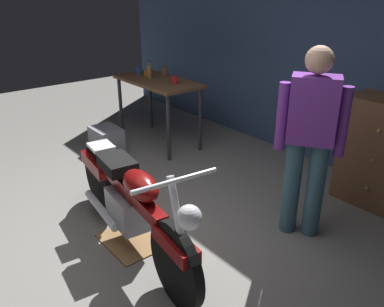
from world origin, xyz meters
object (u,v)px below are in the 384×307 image
person_standing (310,137)px  mug_red_diner (175,80)px  motorcycle (130,201)px  mug_brown_stoneware (164,71)px  mug_orange_travel (146,73)px  bottle (149,72)px  storage_bin (107,140)px  mug_blue_enamel (138,71)px

person_standing → mug_red_diner: (-2.30, 0.33, 0.02)m
mug_red_diner → motorcycle: bearing=-46.8°
motorcycle → mug_brown_stoneware: mug_brown_stoneware is taller
mug_brown_stoneware → mug_orange_travel: bearing=-113.0°
bottle → mug_red_diner: bearing=11.8°
motorcycle → mug_orange_travel: motorcycle is taller
bottle → motorcycle: bearing=-38.0°
bottle → person_standing: bearing=-5.0°
person_standing → mug_orange_travel: size_ratio=16.33×
storage_bin → mug_orange_travel: 1.09m
storage_bin → mug_orange_travel: (-0.13, 0.76, 0.77)m
mug_orange_travel → mug_blue_enamel: bearing=-174.1°
mug_orange_travel → bottle: size_ratio=0.42×
mug_red_diner → mug_orange_travel: 0.60m
mug_red_diner → bottle: (-0.44, -0.09, 0.05)m
mug_brown_stoneware → person_standing: bearing=-10.6°
mug_blue_enamel → storage_bin: bearing=-67.4°
storage_bin → bottle: bottle is taller
storage_bin → mug_blue_enamel: bearing=112.6°
mug_brown_stoneware → mug_red_diner: mug_brown_stoneware is taller
motorcycle → bottle: 2.56m
person_standing → mug_brown_stoneware: bearing=-44.4°
motorcycle → mug_brown_stoneware: bearing=145.5°
person_standing → mug_brown_stoneware: person_standing is taller
motorcycle → storage_bin: 2.18m
person_standing → bottle: size_ratio=6.93×
person_standing → storage_bin: size_ratio=3.80×
storage_bin → mug_blue_enamel: (-0.31, 0.74, 0.78)m
mug_brown_stoneware → bottle: bearing=-78.5°
storage_bin → mug_red_diner: bearing=59.5°
motorcycle → mug_blue_enamel: 2.83m
mug_blue_enamel → mug_red_diner: 0.78m
mug_brown_stoneware → bottle: (0.06, -0.29, 0.04)m
person_standing → mug_brown_stoneware: (-2.80, 0.52, 0.03)m
mug_blue_enamel → mug_orange_travel: (0.18, 0.02, -0.01)m
mug_red_diner → mug_blue_enamel: bearing=-175.7°
storage_bin → mug_brown_stoneware: size_ratio=3.61×
mug_blue_enamel → mug_orange_travel: mug_blue_enamel is taller
mug_orange_travel → bottle: bottle is taller
motorcycle → mug_blue_enamel: (-2.31, 1.57, 0.50)m
mug_brown_stoneware → mug_red_diner: bearing=-21.4°
mug_orange_travel → mug_brown_stoneware: bearing=67.0°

